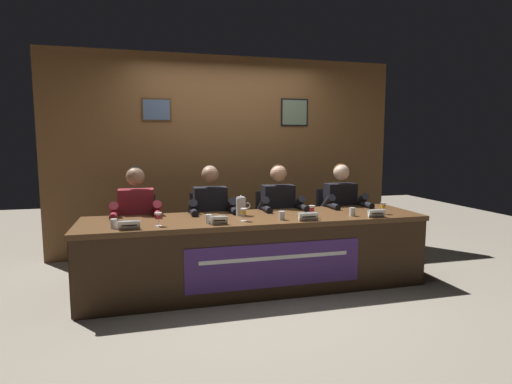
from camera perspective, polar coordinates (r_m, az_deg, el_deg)
ground_plane at (r=4.35m, az=0.00°, el=-12.92°), size 12.00×12.00×0.00m
wall_back_panelled at (r=5.55m, az=-3.94°, el=5.12°), size 4.64×0.14×2.60m
conference_table at (r=4.10m, az=0.43°, el=-6.75°), size 3.44×0.87×0.73m
chair_far_left at (r=4.69m, az=-16.14°, el=-6.17°), size 0.44×0.44×0.90m
panelist_far_left at (r=4.44m, az=-16.32°, el=-3.28°), size 0.51×0.48×1.23m
nameplate_far_left at (r=3.70m, az=-17.25°, el=-4.43°), size 0.18×0.06×0.08m
juice_glass_far_left at (r=3.77m, az=-13.43°, el=-3.38°), size 0.06×0.06×0.12m
water_cup_far_left at (r=3.79m, az=-19.18°, el=-4.26°), size 0.06×0.06×0.08m
chair_center_left at (r=4.74m, az=-6.55°, el=-5.82°), size 0.44×0.44×0.90m
panelist_center_left at (r=4.49m, az=-6.23°, el=-2.93°), size 0.51×0.48×1.23m
nameplate_center_left at (r=3.76m, az=-5.15°, el=-3.94°), size 0.15×0.06×0.08m
juice_glass_center_left at (r=3.90m, az=-1.72°, el=-2.83°), size 0.06×0.06×0.12m
water_cup_center_left at (r=3.82m, az=-6.61°, el=-3.83°), size 0.06×0.06×0.08m
chair_center_right at (r=4.91m, az=2.61°, el=-5.33°), size 0.44×0.44×0.90m
panelist_center_right at (r=4.67m, az=3.36°, el=-2.52°), size 0.51×0.48×1.23m
nameplate_center_right at (r=3.96m, az=7.31°, el=-3.41°), size 0.19×0.06×0.08m
juice_glass_center_right at (r=4.11m, az=7.81°, el=-2.40°), size 0.06×0.06×0.12m
water_cup_center_right at (r=3.98m, az=3.61°, el=-3.35°), size 0.06×0.06×0.08m
chair_far_right at (r=5.19m, az=10.95°, el=-4.77°), size 0.44×0.44×0.90m
panelist_far_right at (r=4.97m, az=12.02°, el=-2.09°), size 0.51×0.48×1.23m
nameplate_far_right at (r=4.29m, az=16.43°, el=-2.86°), size 0.18×0.06×0.08m
juice_glass_far_right at (r=4.48m, az=17.30°, el=-1.87°), size 0.06×0.06×0.12m
water_cup_far_right at (r=4.30m, az=13.28°, el=-2.76°), size 0.06×0.06×0.08m
water_pitcher_central at (r=4.20m, az=-2.10°, el=-2.00°), size 0.15×0.10×0.21m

